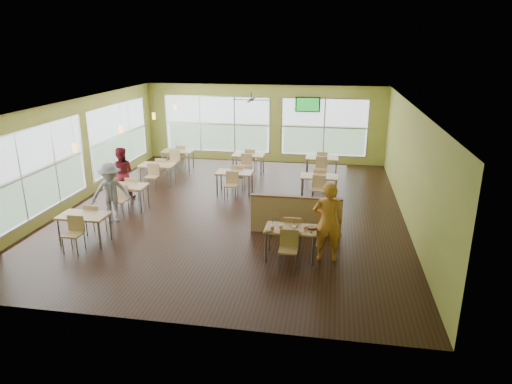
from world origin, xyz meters
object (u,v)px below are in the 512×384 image
at_px(main_table, 291,233).
at_px(man_plaid, 328,222).
at_px(half_wall_divider, 296,215).
at_px(food_basket, 311,228).

xyz_separation_m(main_table, man_plaid, (0.84, 0.03, 0.32)).
relative_size(half_wall_divider, man_plaid, 1.27).
relative_size(main_table, half_wall_divider, 0.63).
distance_m(main_table, food_basket, 0.50).
distance_m(main_table, man_plaid, 0.89).
height_order(main_table, man_plaid, man_plaid).
bearing_deg(man_plaid, half_wall_divider, -64.33).
distance_m(half_wall_divider, man_plaid, 1.70).
height_order(main_table, food_basket, main_table).
height_order(man_plaid, food_basket, man_plaid).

